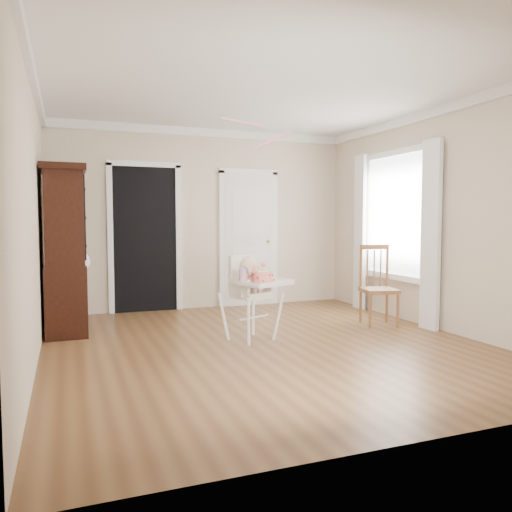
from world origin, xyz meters
name	(u,v)px	position (x,y,z in m)	size (l,w,h in m)	color
floor	(266,345)	(0.00, 0.00, 0.00)	(5.00, 5.00, 0.00)	brown
ceiling	(267,87)	(0.00, 0.00, 2.70)	(5.00, 5.00, 0.00)	white
wall_back	(205,219)	(0.00, 2.50, 1.35)	(4.50, 4.50, 0.00)	beige
wall_left	(32,218)	(-2.25, 0.00, 1.35)	(5.00, 5.00, 0.00)	beige
wall_right	(439,219)	(2.25, 0.00, 1.35)	(5.00, 5.00, 0.00)	beige
crown_molding	(267,93)	(0.00, 0.00, 2.64)	(4.50, 5.00, 0.12)	white
doorway	(145,236)	(-0.90, 2.48, 1.11)	(1.06, 0.05, 2.22)	black
closet_door	(249,240)	(0.70, 2.48, 1.02)	(0.96, 0.09, 2.13)	white
window_right	(393,224)	(2.18, 0.80, 1.29)	(0.13, 1.84, 2.30)	white
high_chair	(251,287)	(-0.08, 0.26, 0.59)	(0.75, 0.83, 0.96)	white
baby	(250,275)	(-0.08, 0.28, 0.72)	(0.31, 0.22, 0.40)	beige
cake	(263,277)	(-0.02, 0.04, 0.72)	(0.26, 0.26, 0.12)	silver
sippy_cup	(243,276)	(-0.23, 0.10, 0.74)	(0.08, 0.08, 0.19)	#CA7B9B
china_cabinet	(65,250)	(-1.99, 1.49, 0.98)	(0.52, 1.16, 1.95)	black
dining_chair	(378,288)	(1.72, 0.47, 0.47)	(0.50, 0.50, 1.01)	brown
streamer	(243,122)	(-0.23, 0.09, 2.34)	(0.03, 0.50, 0.02)	pink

